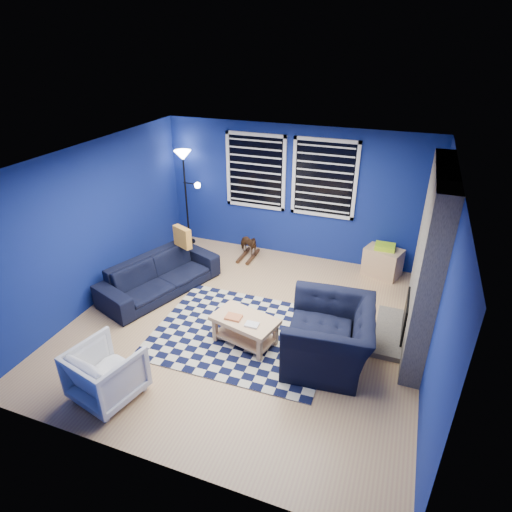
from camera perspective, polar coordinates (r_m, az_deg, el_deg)
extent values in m
plane|color=tan|center=(6.52, -1.43, -9.07)|extent=(5.00, 5.00, 0.00)
plane|color=white|center=(5.42, -1.75, 12.66)|extent=(5.00, 5.00, 0.00)
plane|color=navy|center=(8.06, 5.09, 8.32)|extent=(5.00, 0.00, 5.00)
plane|color=navy|center=(7.11, -20.70, 3.89)|extent=(0.00, 5.00, 5.00)
plane|color=navy|center=(5.55, 23.21, -3.33)|extent=(0.00, 5.00, 5.00)
cube|color=gray|center=(5.98, 21.94, -0.81)|extent=(0.26, 2.00, 2.50)
cube|color=black|center=(6.42, 19.30, -7.69)|extent=(0.04, 0.70, 0.60)
cube|color=gray|center=(6.60, 17.75, -9.72)|extent=(0.50, 1.20, 0.08)
cube|color=black|center=(8.15, -0.02, 11.23)|extent=(1.05, 0.02, 1.30)
cube|color=white|center=(7.97, -0.05, 15.91)|extent=(1.17, 0.05, 0.06)
cube|color=white|center=(8.36, -0.04, 6.74)|extent=(1.17, 0.05, 0.06)
cube|color=black|center=(7.81, 9.10, 10.16)|extent=(1.05, 0.02, 1.30)
cube|color=white|center=(7.63, 9.47, 15.02)|extent=(1.17, 0.05, 0.06)
cube|color=white|center=(8.03, 8.73, 5.51)|extent=(1.17, 0.05, 0.06)
cube|color=black|center=(7.31, 22.91, 5.40)|extent=(0.06, 1.00, 0.58)
cube|color=black|center=(7.30, 22.63, 5.44)|extent=(0.01, 0.92, 0.50)
cube|color=black|center=(6.33, -1.83, -10.28)|extent=(2.53, 2.04, 0.02)
imported|color=black|center=(7.32, -12.71, -2.56)|extent=(2.21, 1.46, 0.60)
imported|color=black|center=(5.73, 9.74, -10.42)|extent=(1.36, 1.22, 0.81)
imported|color=gray|center=(5.51, -19.29, -14.49)|extent=(0.88, 0.90, 0.68)
imported|color=#452216|center=(8.23, -1.08, 1.56)|extent=(0.42, 0.55, 0.43)
cube|color=tan|center=(5.94, -1.48, -8.53)|extent=(0.99, 0.72, 0.06)
cube|color=tan|center=(6.10, -1.45, -10.63)|extent=(0.89, 0.62, 0.03)
cube|color=#CB6B3A|center=(5.92, -3.02, -8.14)|extent=(0.25, 0.21, 0.03)
cube|color=silver|center=(5.78, -0.54, -9.14)|extent=(0.21, 0.17, 0.03)
cube|color=tan|center=(6.04, -5.54, -10.39)|extent=(0.07, 0.07, 0.36)
cube|color=tan|center=(5.81, 1.33, -12.02)|extent=(0.07, 0.07, 0.36)
cube|color=tan|center=(6.33, -4.00, -8.34)|extent=(0.07, 0.07, 0.36)
cube|color=tan|center=(6.11, 2.57, -9.79)|extent=(0.07, 0.07, 0.36)
cube|color=tan|center=(7.98, 16.53, -0.76)|extent=(0.72, 0.59, 0.52)
cube|color=black|center=(7.98, 16.53, -0.76)|extent=(0.63, 0.53, 0.41)
cube|color=#B2EC1B|center=(7.85, 16.82, 1.19)|extent=(0.41, 0.36, 0.09)
cylinder|color=black|center=(9.08, -8.85, 1.94)|extent=(0.24, 0.24, 0.03)
cylinder|color=black|center=(8.74, -9.27, 7.22)|extent=(0.04, 0.04, 1.79)
cone|color=white|center=(8.46, -9.75, 13.10)|extent=(0.32, 0.32, 0.18)
sphere|color=white|center=(8.43, -7.81, 9.32)|extent=(0.12, 0.12, 0.12)
cube|color=gold|center=(7.46, -9.79, 2.51)|extent=(0.39, 0.26, 0.36)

